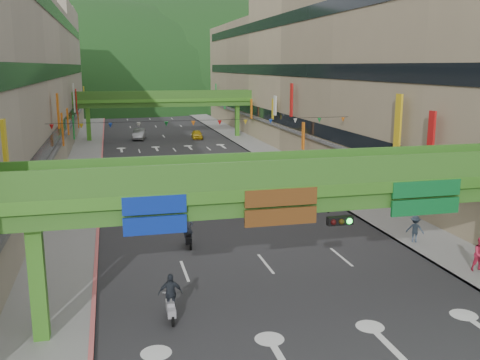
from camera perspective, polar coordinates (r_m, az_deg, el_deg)
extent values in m
cube|color=#28282B|center=(66.08, -6.59, 2.69)|extent=(18.00, 140.00, 0.02)
cube|color=gray|center=(65.65, -16.16, 2.29)|extent=(4.00, 140.00, 0.15)
cube|color=gray|center=(68.27, 2.62, 3.12)|extent=(4.00, 140.00, 0.15)
cube|color=#CC5959|center=(65.59, -14.51, 2.39)|extent=(0.20, 140.00, 0.18)
cube|color=gray|center=(67.77, 1.07, 3.08)|extent=(0.20, 140.00, 0.18)
cube|color=#9E937F|center=(65.66, -23.74, 10.04)|extent=(12.00, 95.00, 19.00)
cube|color=black|center=(65.23, -18.09, 5.77)|extent=(0.08, 90.25, 1.40)
cube|color=black|center=(64.91, -18.44, 11.04)|extent=(0.08, 90.25, 1.40)
cube|color=black|center=(65.14, -18.81, 16.31)|extent=(0.08, 90.25, 1.40)
cube|color=gray|center=(70.12, 9.10, 10.96)|extent=(12.00, 95.00, 19.00)
cube|color=black|center=(68.32, 4.23, 6.59)|extent=(0.08, 90.25, 1.40)
cube|color=black|center=(68.01, 4.31, 11.63)|extent=(0.08, 90.25, 1.40)
cube|color=black|center=(68.23, 4.39, 16.68)|extent=(0.08, 90.25, 1.40)
cube|color=#4C9E2D|center=(22.74, 7.17, -0.62)|extent=(28.00, 2.20, 0.50)
cube|color=#387223|center=(22.88, 7.13, -2.08)|extent=(28.00, 1.76, 0.70)
cube|color=#4C9E2D|center=(22.53, -20.74, -10.40)|extent=(0.60, 0.60, 4.80)
cube|color=#387223|center=(21.63, 8.20, 0.86)|extent=(28.00, 0.12, 1.10)
cube|color=#387223|center=(23.54, 6.33, 1.82)|extent=(28.00, 0.12, 1.10)
cube|color=navy|center=(20.46, -9.07, -3.85)|extent=(2.40, 0.12, 1.50)
cube|color=#593314|center=(21.41, 4.39, -3.01)|extent=(3.00, 0.12, 1.50)
cube|color=#0C5926|center=(24.18, 19.21, -1.90)|extent=(3.20, 0.12, 1.50)
cube|color=black|center=(22.33, 10.62, -4.28)|extent=(1.10, 0.28, 0.35)
cube|color=#4C9E2D|center=(80.27, -8.05, 8.44)|extent=(28.00, 2.20, 0.50)
cube|color=#387223|center=(80.31, -8.04, 8.01)|extent=(28.00, 1.76, 0.70)
cube|color=#4C9E2D|center=(80.21, -15.86, 5.69)|extent=(0.60, 0.60, 4.80)
cube|color=#4C9E2D|center=(82.36, -0.31, 6.30)|extent=(0.60, 0.60, 4.80)
cube|color=#387223|center=(79.19, -7.99, 8.97)|extent=(28.00, 0.12, 1.10)
cube|color=#387223|center=(81.25, -8.15, 9.04)|extent=(28.00, 0.12, 1.10)
ellipsoid|color=#1C4419|center=(175.18, -16.13, 8.13)|extent=(168.00, 140.00, 112.00)
ellipsoid|color=#1C4419|center=(197.78, -4.12, 8.96)|extent=(208.00, 176.00, 128.00)
cylinder|color=black|center=(45.64, -3.59, 6.40)|extent=(26.00, 0.03, 0.03)
cone|color=red|center=(45.20, -19.45, 5.36)|extent=(0.36, 0.36, 0.40)
cone|color=gold|center=(45.03, -16.56, 5.52)|extent=(0.36, 0.36, 0.40)
cone|color=#193FB2|center=(44.97, -13.66, 5.67)|extent=(0.36, 0.36, 0.40)
cone|color=silver|center=(45.03, -10.76, 5.81)|extent=(0.36, 0.36, 0.40)
cone|color=#198C33|center=(45.20, -7.87, 5.93)|extent=(0.36, 0.36, 0.40)
cone|color=orange|center=(45.48, -5.00, 6.04)|extent=(0.36, 0.36, 0.40)
cone|color=red|center=(45.88, -2.18, 6.13)|extent=(0.36, 0.36, 0.40)
cone|color=gold|center=(46.39, 0.59, 6.20)|extent=(0.36, 0.36, 0.40)
cone|color=#193FB2|center=(47.00, 3.29, 6.26)|extent=(0.36, 0.36, 0.40)
cone|color=silver|center=(47.70, 5.92, 6.30)|extent=(0.36, 0.36, 0.40)
cone|color=#198C33|center=(48.51, 8.46, 6.33)|extent=(0.36, 0.36, 0.40)
cone|color=orange|center=(49.41, 10.92, 6.34)|extent=(0.36, 0.36, 0.40)
cube|color=black|center=(32.45, -5.53, -6.22)|extent=(0.46, 1.33, 0.35)
cube|color=black|center=(32.37, -5.53, -5.80)|extent=(0.35, 0.57, 0.18)
cube|color=black|center=(32.80, -5.77, -5.11)|extent=(0.55, 0.11, 0.06)
cylinder|color=black|center=(33.05, -5.74, -6.43)|extent=(0.14, 0.51, 0.50)
cylinder|color=black|center=(32.03, -5.29, -7.03)|extent=(0.14, 0.51, 0.50)
imported|color=#373C4F|center=(32.26, -5.55, -5.18)|extent=(0.63, 0.44, 1.64)
cube|color=black|center=(53.01, -2.67, 1.03)|extent=(0.57, 1.34, 0.35)
cube|color=black|center=(52.96, -2.68, 1.29)|extent=(0.39, 0.59, 0.18)
cube|color=black|center=(53.42, -2.89, 1.66)|extent=(0.55, 0.16, 0.06)
cylinder|color=black|center=(53.57, -2.89, 0.82)|extent=(0.19, 0.51, 0.50)
cylinder|color=black|center=(52.56, -2.45, 0.60)|extent=(0.19, 0.51, 0.50)
imported|color=maroon|center=(52.88, -2.68, 1.75)|extent=(0.95, 0.80, 1.75)
cube|color=gray|center=(23.69, -7.40, -13.43)|extent=(0.39, 1.31, 0.35)
cube|color=gray|center=(23.58, -7.41, -12.89)|extent=(0.31, 0.56, 0.18)
cube|color=gray|center=(23.97, -7.62, -11.80)|extent=(0.55, 0.08, 0.06)
cylinder|color=black|center=(24.31, -7.56, -13.53)|extent=(0.11, 0.50, 0.50)
cylinder|color=black|center=(23.33, -7.18, -14.67)|extent=(0.11, 0.50, 0.50)
imported|color=#232931|center=(23.40, -7.44, -11.92)|extent=(1.05, 0.46, 1.77)
cube|color=maroon|center=(39.59, -1.57, -2.79)|extent=(0.67, 1.35, 0.35)
cube|color=maroon|center=(39.53, -1.57, -2.44)|extent=(0.43, 0.61, 0.18)
cube|color=maroon|center=(39.94, -1.93, -1.92)|extent=(0.55, 0.20, 0.06)
cylinder|color=black|center=(40.14, -1.92, -3.02)|extent=(0.23, 0.51, 0.50)
cylinder|color=black|center=(39.20, -1.20, -3.39)|extent=(0.23, 0.51, 0.50)
imported|color=#44434B|center=(39.44, -1.57, -1.93)|extent=(0.90, 0.70, 1.63)
cube|color=black|center=(45.82, 8.14, -0.84)|extent=(1.30, 0.35, 0.35)
cube|color=black|center=(45.77, 8.15, -0.54)|extent=(0.55, 0.30, 0.18)
cube|color=black|center=(45.92, 8.80, -0.20)|extent=(0.06, 0.55, 0.06)
cylinder|color=black|center=(46.10, 8.77, -1.17)|extent=(0.50, 0.10, 0.50)
cylinder|color=black|center=(45.69, 7.49, -1.25)|extent=(0.50, 0.10, 0.50)
cube|color=black|center=(47.82, 7.17, -0.27)|extent=(1.30, 0.35, 0.35)
cube|color=black|center=(47.77, 7.18, 0.02)|extent=(0.55, 0.30, 0.18)
cube|color=black|center=(47.92, 7.80, 0.35)|extent=(0.06, 0.55, 0.06)
cylinder|color=black|center=(48.08, 7.77, -0.59)|extent=(0.50, 0.10, 0.50)
cylinder|color=black|center=(47.69, 6.55, -0.66)|extent=(0.50, 0.10, 0.50)
cube|color=black|center=(49.84, 6.28, 0.25)|extent=(1.30, 0.35, 0.35)
cube|color=black|center=(49.79, 6.28, 0.54)|extent=(0.55, 0.30, 0.18)
cube|color=black|center=(49.93, 6.88, 0.85)|extent=(0.06, 0.55, 0.06)
cylinder|color=black|center=(50.09, 6.86, -0.05)|extent=(0.50, 0.10, 0.50)
cylinder|color=black|center=(49.71, 5.67, -0.12)|extent=(0.50, 0.10, 0.50)
cube|color=black|center=(51.87, 5.45, 0.74)|extent=(1.30, 0.35, 0.35)
cube|color=black|center=(51.82, 5.46, 1.01)|extent=(0.55, 0.30, 0.18)
cube|color=black|center=(51.95, 6.04, 1.31)|extent=(0.06, 0.55, 0.06)
cylinder|color=black|center=(52.11, 6.02, 0.44)|extent=(0.50, 0.10, 0.50)
cylinder|color=black|center=(51.75, 4.87, 0.39)|extent=(0.50, 0.10, 0.50)
imported|color=#AAABB2|center=(80.77, -10.70, 4.80)|extent=(2.34, 4.77, 1.50)
imported|color=gold|center=(80.32, -4.62, 4.86)|extent=(1.84, 3.92, 1.30)
imported|color=black|center=(47.29, 11.90, -0.25)|extent=(1.04, 0.76, 1.64)
imported|color=#3E4D62|center=(34.44, 18.16, -5.22)|extent=(0.91, 0.83, 1.65)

